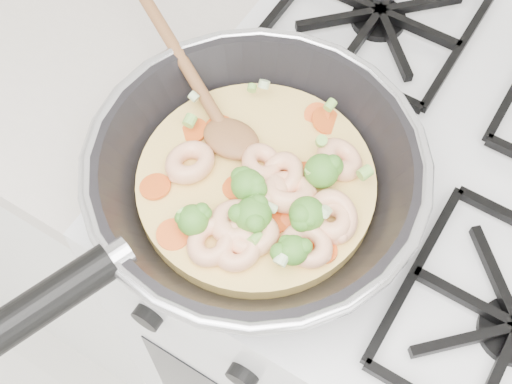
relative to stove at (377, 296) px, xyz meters
The scene contains 3 objects.
stove is the anchor object (origin of this frame).
counter_left 0.80m from the stove, behind, with size 1.00×0.60×0.90m.
skillet 0.55m from the stove, 130.22° to the right, with size 0.45×0.52×0.10m.
Camera 1 is at (0.05, 1.23, 1.57)m, focal length 48.50 mm.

